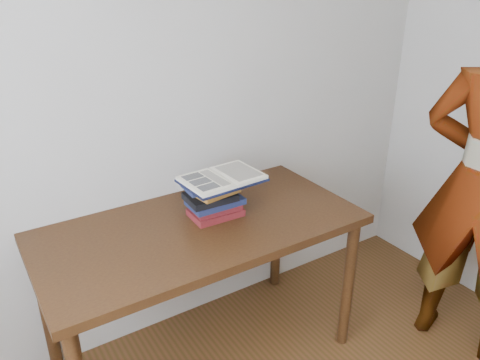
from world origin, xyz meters
TOP-DOWN VIEW (x-y plane):
  - desk at (0.04, 1.38)m, footprint 1.50×0.75m
  - book_stack at (0.13, 1.42)m, footprint 0.27×0.19m
  - open_book at (0.18, 1.41)m, footprint 0.38×0.28m

SIDE VIEW (x-z plane):
  - desk at x=0.04m, z-range 0.31..1.11m
  - book_stack at x=0.13m, z-range 0.80..0.98m
  - open_book at x=0.18m, z-range 0.98..1.01m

